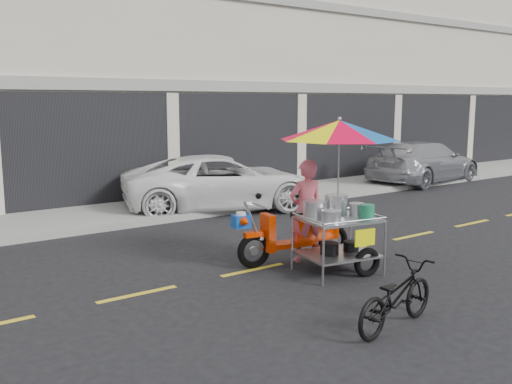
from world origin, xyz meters
TOP-DOWN VIEW (x-y plane):
  - ground at (0.00, 0.00)m, footprint 90.00×90.00m
  - sidewalk at (0.00, 5.50)m, footprint 45.00×3.00m
  - shophouse_block at (2.82, 10.59)m, footprint 36.00×8.11m
  - centerline at (0.00, 0.00)m, footprint 42.00×0.10m
  - white_pickup at (0.42, 4.70)m, footprint 5.37×3.70m
  - silver_pickup at (8.33, 4.70)m, footprint 4.97×2.52m
  - near_bicycle at (-2.01, -2.93)m, footprint 1.60×0.78m
  - food_vendor_rig at (-0.98, -0.57)m, footprint 2.45×2.25m

SIDE VIEW (x-z plane):
  - ground at x=0.00m, z-range 0.00..0.00m
  - centerline at x=0.00m, z-range 0.00..0.01m
  - sidewalk at x=0.00m, z-range 0.00..0.15m
  - near_bicycle at x=-2.01m, z-range 0.00..0.80m
  - white_pickup at x=0.42m, z-range 0.00..1.36m
  - silver_pickup at x=8.33m, z-range 0.00..1.38m
  - food_vendor_rig at x=-0.98m, z-range 0.31..2.78m
  - shophouse_block at x=2.82m, z-range -0.96..9.44m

